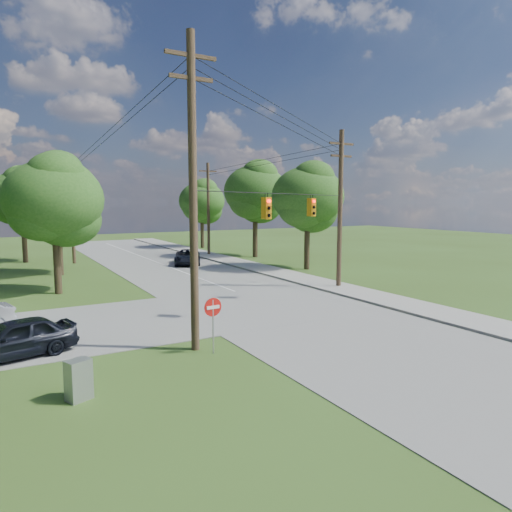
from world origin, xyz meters
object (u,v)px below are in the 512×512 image
pole_north_e (208,208)px  pole_north_w (72,209)px  car_main_north (188,257)px  pole_ne (340,207)px  car_cross_dark (15,338)px  control_cabinet (79,380)px  pole_sw (193,190)px  do_not_enter_sign (213,313)px

pole_north_e → pole_north_w: bearing=180.0°
car_main_north → pole_ne: bearing=-51.0°
pole_ne → car_cross_dark: bearing=-164.9°
pole_north_e → car_cross_dark: (-19.70, -27.30, -4.36)m
control_cabinet → pole_sw: bearing=5.9°
pole_north_w → car_cross_dark: pole_north_w is taller
pole_sw → pole_north_e: size_ratio=1.20×
pole_sw → pole_north_w: pole_sw is taller
car_cross_dark → pole_north_w: bearing=154.0°
control_cabinet → do_not_enter_sign: bearing=-3.6°
pole_ne → pole_north_e: size_ratio=1.05×
pole_sw → pole_north_w: size_ratio=1.20×
control_cabinet → do_not_enter_sign: 5.53m
pole_north_w → pole_ne: bearing=-57.7°
pole_north_e → pole_sw: bearing=-114.5°
pole_north_w → car_main_north: (9.03, -6.23, -4.41)m
pole_north_e → do_not_enter_sign: bearing=-113.3°
pole_north_w → do_not_enter_sign: bearing=-88.5°
car_cross_dark → control_cabinet: bearing=2.9°
pole_north_w → do_not_enter_sign: 30.61m
pole_ne → pole_north_w: 26.03m
pole_sw → car_cross_dark: size_ratio=2.78×
pole_sw → pole_north_w: bearing=90.8°
car_cross_dark → do_not_enter_sign: do_not_enter_sign is taller
pole_sw → pole_north_e: pole_sw is taller
pole_ne → do_not_enter_sign: pole_ne is taller
pole_north_e → do_not_enter_sign: size_ratio=4.60×
control_cabinet → do_not_enter_sign: (5.12, 1.84, 0.99)m
pole_ne → car_cross_dark: 20.93m
pole_north_w → do_not_enter_sign: size_ratio=4.60×
pole_sw → pole_north_w: (-0.40, 29.60, -1.10)m
pole_north_e → car_cross_dark: pole_north_e is taller
car_cross_dark → control_cabinet: car_cross_dark is taller
car_cross_dark → control_cabinet: size_ratio=3.56×
car_main_north → do_not_enter_sign: 25.54m
pole_north_e → pole_north_w: same height
car_cross_dark → do_not_enter_sign: size_ratio=1.98×
car_cross_dark → control_cabinet: 5.16m
pole_north_w → car_cross_dark: (-5.80, -27.30, -4.36)m
pole_north_e → pole_ne: bearing=-90.0°
car_cross_dark → car_main_north: bearing=130.9°
do_not_enter_sign → pole_ne: bearing=28.8°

